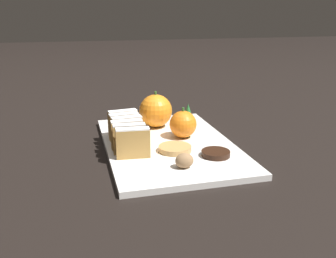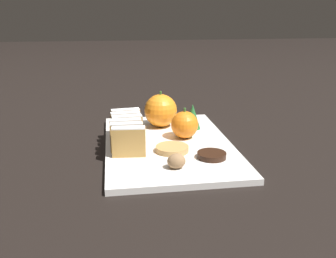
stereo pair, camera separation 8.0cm
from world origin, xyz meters
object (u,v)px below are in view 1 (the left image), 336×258
(orange_near, at_px, (157,111))
(orange_far, at_px, (183,124))
(walnut, at_px, (184,161))
(chocolate_cookie, at_px, (216,153))

(orange_near, height_order, orange_far, orange_near)
(walnut, bearing_deg, orange_near, 87.78)
(orange_near, height_order, chocolate_cookie, orange_near)
(orange_near, xyz_separation_m, chocolate_cookie, (0.07, -0.22, -0.03))
(orange_near, height_order, walnut, orange_near)
(orange_far, bearing_deg, walnut, -105.99)
(chocolate_cookie, bearing_deg, walnut, -153.11)
(chocolate_cookie, bearing_deg, orange_near, 106.74)
(orange_near, relative_size, orange_far, 1.28)
(orange_near, distance_m, chocolate_cookie, 0.23)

